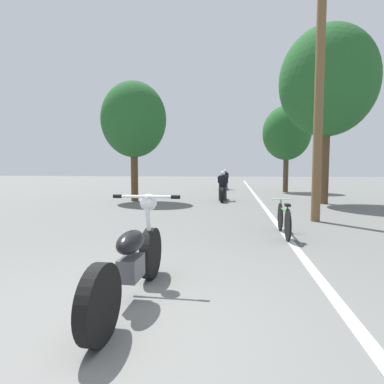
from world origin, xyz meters
name	(u,v)px	position (x,y,z in m)	size (l,w,h in m)	color
ground_plane	(124,328)	(0.00, 0.00, 0.00)	(120.00, 120.00, 0.00)	#60605E
lane_stripe_edge	(258,199)	(2.09, 12.51, 0.00)	(0.14, 48.00, 0.01)	white
utility_pole	(319,84)	(3.19, 6.14, 3.72)	(1.10, 0.24, 7.25)	brown
roadside_tree_right_near	(328,82)	(4.67, 10.65, 5.00)	(3.87, 3.48, 7.25)	#513A23
roadside_tree_right_far	(287,133)	(4.16, 17.24, 3.73)	(2.99, 2.69, 5.47)	#513A23
roadside_tree_left	(134,120)	(-3.55, 10.58, 3.65)	(2.92, 2.63, 5.35)	#513A23
motorcycle_foreground	(133,260)	(-0.11, 0.57, 0.45)	(0.85, 2.17, 1.12)	black
motorcycle_rider_lead	(223,190)	(0.41, 11.30, 0.51)	(0.50, 2.19, 1.37)	black
motorcycle_rider_far	(225,182)	(0.26, 19.08, 0.54)	(0.50, 2.16, 1.45)	black
bicycle_parked	(284,219)	(2.03, 4.13, 0.35)	(0.44, 1.67, 0.76)	black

